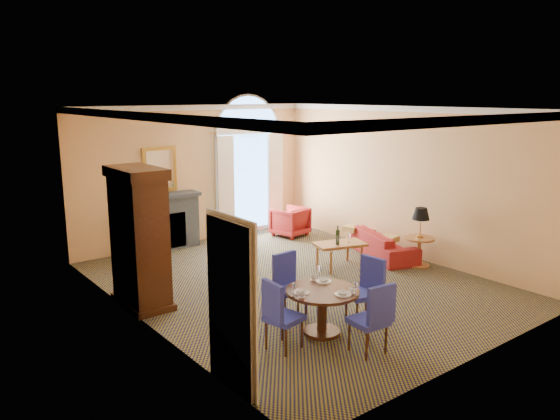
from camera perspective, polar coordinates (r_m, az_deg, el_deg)
ground at (r=10.27m, az=1.72°, el=-7.58°), size 7.50×7.50×0.00m
room_envelope at (r=10.22m, az=-0.69°, el=6.78°), size 6.04×7.52×3.45m
armoire at (r=9.18m, az=-14.47°, el=-3.08°), size 0.66×1.18×2.31m
dining_table at (r=8.04m, az=4.44°, el=-9.46°), size 1.08×1.08×0.88m
dining_chair_north at (r=8.65m, az=0.85°, el=-7.37°), size 0.57×0.57×1.00m
dining_chair_south at (r=7.49m, az=9.83°, el=-10.72°), size 0.49×0.50×1.00m
dining_chair_east at (r=8.55m, az=9.11°, el=-7.77°), size 0.56×0.56×1.00m
dining_chair_west at (r=7.49m, az=-0.14°, el=-10.53°), size 0.53×0.53×1.00m
sofa at (r=11.99m, az=10.72°, el=-3.49°), size 1.34×2.04×0.56m
armchair at (r=13.47m, az=1.03°, el=-1.21°), size 0.91×0.93×0.71m
coffee_table at (r=11.06m, az=6.28°, el=-3.63°), size 1.12×0.83×0.89m
side_table at (r=11.35m, az=14.43°, el=-2.07°), size 0.61×0.61×1.19m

